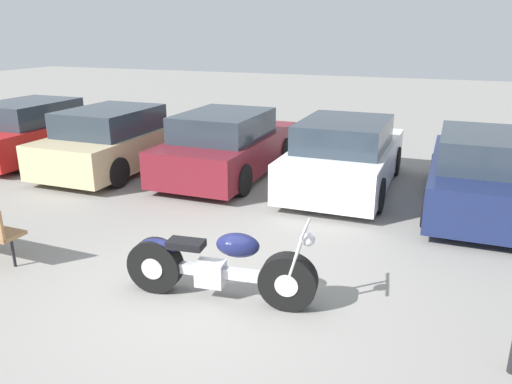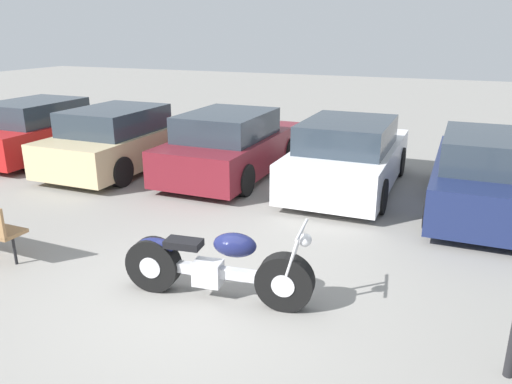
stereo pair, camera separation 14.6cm
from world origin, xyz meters
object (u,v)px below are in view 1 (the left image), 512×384
parked_car_champagne (117,140)px  parked_car_white (345,156)px  motorcycle (218,267)px  parked_car_navy (486,174)px  parked_car_red (36,131)px  parked_car_maroon (228,146)px

parked_car_champagne → parked_car_white: (5.19, 0.46, 0.00)m
motorcycle → parked_car_navy: size_ratio=0.57×
parked_car_champagne → parked_car_red: bearing=175.3°
motorcycle → parked_car_maroon: parked_car_maroon is taller
parked_car_white → parked_car_navy: same height
motorcycle → parked_car_white: (0.48, 4.96, 0.24)m
parked_car_red → parked_car_maroon: size_ratio=1.00×
parked_car_champagne → parked_car_navy: 7.78m
motorcycle → parked_car_red: 8.69m
parked_car_maroon → parked_car_navy: 5.20m
parked_car_red → parked_car_maroon: (5.19, 0.22, 0.00)m
parked_car_maroon → parked_car_navy: same height
parked_car_red → parked_car_white: (7.78, 0.25, 0.00)m
parked_car_white → parked_car_champagne: bearing=-174.9°
motorcycle → parked_car_red: size_ratio=0.57×
parked_car_maroon → parked_car_navy: size_ratio=1.00×
parked_car_champagne → parked_car_maroon: 2.63m
motorcycle → parked_car_maroon: 5.37m
motorcycle → parked_car_navy: (3.07, 4.56, 0.24)m
parked_car_red → parked_car_white: same height
motorcycle → parked_car_maroon: bearing=113.2°
parked_car_red → parked_car_champagne: (2.59, -0.21, 0.00)m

